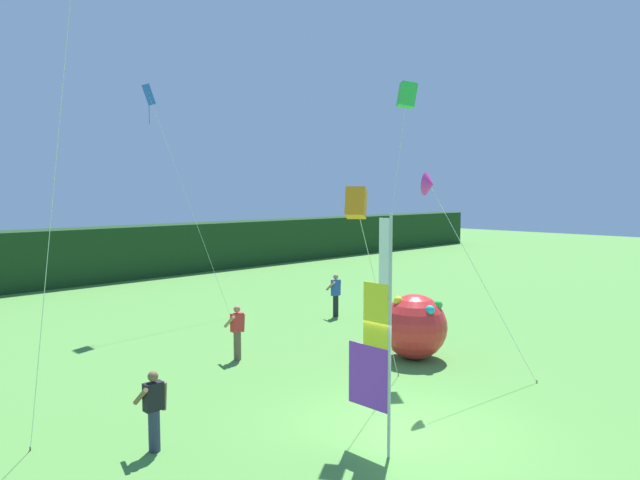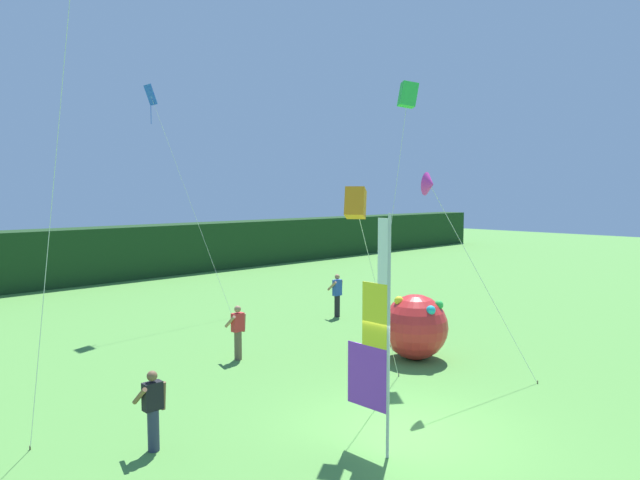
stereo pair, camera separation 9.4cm
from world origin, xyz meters
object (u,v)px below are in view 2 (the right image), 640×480
at_px(person_near_banner, 337,294).
at_px(kite_orange_box_1, 356,204).
at_px(person_mid_field, 153,408).
at_px(kite_green_box_4, 408,96).
at_px(banner_flag, 376,340).
at_px(person_far_left, 238,331).
at_px(kite_magenta_delta_0, 430,186).
at_px(inflatable_balloon, 415,327).
at_px(kite_blue_diamond_2, 157,112).

height_order(person_near_banner, kite_orange_box_1, kite_orange_box_1).
bearing_deg(person_mid_field, kite_green_box_4, 4.80).
height_order(banner_flag, person_near_banner, banner_flag).
height_order(person_far_left, kite_magenta_delta_0, kite_magenta_delta_0).
relative_size(inflatable_balloon, kite_blue_diamond_2, 0.21).
bearing_deg(kite_green_box_4, banner_flag, -147.42).
distance_m(banner_flag, kite_green_box_4, 8.96).
xyz_separation_m(kite_magenta_delta_0, kite_blue_diamond_2, (-0.95, 11.78, 2.87)).
xyz_separation_m(banner_flag, inflatable_balloon, (5.58, 3.15, -1.21)).
bearing_deg(kite_orange_box_1, kite_blue_diamond_2, 80.50).
bearing_deg(kite_blue_diamond_2, kite_green_box_4, -72.59).
height_order(person_near_banner, kite_magenta_delta_0, kite_magenta_delta_0).
height_order(banner_flag, person_mid_field, banner_flag).
xyz_separation_m(banner_flag, person_mid_field, (-2.96, 3.02, -1.35)).
bearing_deg(inflatable_balloon, banner_flag, -150.56).
xyz_separation_m(person_mid_field, kite_magenta_delta_0, (6.81, -1.52, 4.26)).
distance_m(banner_flag, kite_magenta_delta_0, 5.06).
bearing_deg(inflatable_balloon, kite_orange_box_1, -158.88).
distance_m(banner_flag, inflatable_balloon, 6.53).
distance_m(banner_flag, kite_blue_diamond_2, 14.78).
bearing_deg(banner_flag, person_far_left, 75.18).
xyz_separation_m(person_mid_field, inflatable_balloon, (8.54, 0.13, 0.14)).
bearing_deg(kite_green_box_4, inflatable_balloon, -116.80).
height_order(person_mid_field, person_far_left, person_far_left).
xyz_separation_m(person_near_banner, person_mid_field, (-11.06, -5.74, -0.08)).
xyz_separation_m(banner_flag, kite_orange_box_1, (0.91, 1.35, 2.50)).
xyz_separation_m(inflatable_balloon, kite_orange_box_1, (-4.67, -1.80, 3.71)).
height_order(inflatable_balloon, kite_orange_box_1, kite_orange_box_1).
bearing_deg(banner_flag, kite_green_box_4, 32.58).
bearing_deg(person_far_left, inflatable_balloon, -43.61).
height_order(banner_flag, kite_magenta_delta_0, kite_magenta_delta_0).
bearing_deg(person_far_left, kite_orange_box_1, -99.18).
distance_m(banner_flag, person_far_left, 7.12).
relative_size(banner_flag, person_near_banner, 2.67).
distance_m(person_mid_field, inflatable_balloon, 8.54).
distance_m(person_mid_field, kite_green_box_4, 11.28).
relative_size(person_near_banner, inflatable_balloon, 0.89).
height_order(kite_magenta_delta_0, kite_green_box_4, kite_green_box_4).
xyz_separation_m(inflatable_balloon, kite_green_box_4, (0.31, 0.61, 6.81)).
distance_m(kite_blue_diamond_2, kite_green_box_4, 9.97).
bearing_deg(kite_orange_box_1, inflatable_balloon, 21.12).
height_order(person_mid_field, kite_magenta_delta_0, kite_magenta_delta_0).
xyz_separation_m(banner_flag, person_far_left, (1.79, 6.77, -1.32)).
bearing_deg(kite_green_box_4, kite_blue_diamond_2, 107.41).
relative_size(person_far_left, kite_magenta_delta_0, 0.30).
xyz_separation_m(banner_flag, kite_blue_diamond_2, (2.91, 13.28, 5.79)).
height_order(kite_magenta_delta_0, kite_orange_box_1, kite_magenta_delta_0).
distance_m(banner_flag, kite_orange_box_1, 2.98).
distance_m(banner_flag, person_near_banner, 12.00).
height_order(person_far_left, inflatable_balloon, inflatable_balloon).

